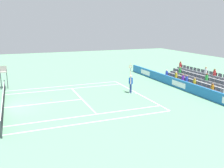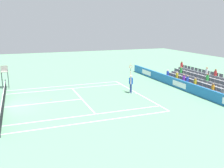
# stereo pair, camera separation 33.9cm
# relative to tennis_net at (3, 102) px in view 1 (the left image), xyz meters

# --- Properties ---
(ground_plane) EXTENTS (80.00, 80.00, 0.00)m
(ground_plane) POSITION_rel_tennis_net_xyz_m (0.00, 0.00, -0.49)
(ground_plane) COLOR #669E77
(line_baseline) EXTENTS (10.97, 0.10, 0.01)m
(line_baseline) POSITION_rel_tennis_net_xyz_m (0.00, -11.89, -0.49)
(line_baseline) COLOR white
(line_baseline) RESTS_ON ground
(line_service) EXTENTS (8.23, 0.10, 0.01)m
(line_service) POSITION_rel_tennis_net_xyz_m (0.00, -6.40, -0.49)
(line_service) COLOR white
(line_service) RESTS_ON ground
(line_centre_service) EXTENTS (0.10, 6.40, 0.01)m
(line_centre_service) POSITION_rel_tennis_net_xyz_m (0.00, -3.20, -0.49)
(line_centre_service) COLOR white
(line_centre_service) RESTS_ON ground
(line_singles_sideline_left) EXTENTS (0.10, 11.89, 0.01)m
(line_singles_sideline_left) POSITION_rel_tennis_net_xyz_m (4.12, -5.95, -0.49)
(line_singles_sideline_left) COLOR white
(line_singles_sideline_left) RESTS_ON ground
(line_singles_sideline_right) EXTENTS (0.10, 11.89, 0.01)m
(line_singles_sideline_right) POSITION_rel_tennis_net_xyz_m (-4.12, -5.95, -0.49)
(line_singles_sideline_right) COLOR white
(line_singles_sideline_right) RESTS_ON ground
(line_doubles_sideline_left) EXTENTS (0.10, 11.89, 0.01)m
(line_doubles_sideline_left) POSITION_rel_tennis_net_xyz_m (5.49, -5.95, -0.49)
(line_doubles_sideline_left) COLOR white
(line_doubles_sideline_left) RESTS_ON ground
(line_doubles_sideline_right) EXTENTS (0.10, 11.89, 0.01)m
(line_doubles_sideline_right) POSITION_rel_tennis_net_xyz_m (-5.49, -5.95, -0.49)
(line_doubles_sideline_right) COLOR white
(line_doubles_sideline_right) RESTS_ON ground
(line_centre_mark) EXTENTS (0.10, 0.20, 0.01)m
(line_centre_mark) POSITION_rel_tennis_net_xyz_m (0.00, -11.79, -0.49)
(line_centre_mark) COLOR white
(line_centre_mark) RESTS_ON ground
(sponsor_barrier) EXTENTS (21.01, 0.22, 0.96)m
(sponsor_barrier) POSITION_rel_tennis_net_xyz_m (0.00, -16.75, -0.01)
(sponsor_barrier) COLOR #1E66AD
(sponsor_barrier) RESTS_ON ground
(tennis_net) EXTENTS (11.97, 0.10, 1.07)m
(tennis_net) POSITION_rel_tennis_net_xyz_m (0.00, 0.00, 0.00)
(tennis_net) COLOR #33383D
(tennis_net) RESTS_ON ground
(tennis_player) EXTENTS (0.51, 0.41, 2.85)m
(tennis_player) POSITION_rel_tennis_net_xyz_m (0.32, -11.33, 0.50)
(tennis_player) COLOR navy
(tennis_player) RESTS_ON ground
(umpire_chair) EXTENTS (0.70, 0.70, 2.34)m
(umpire_chair) POSITION_rel_tennis_net_xyz_m (6.76, 0.03, 1.03)
(umpire_chair) COLOR #474C54
(umpire_chair) RESTS_ON ground
(stadium_stand) EXTENTS (8.68, 2.85, 2.15)m
(stadium_stand) POSITION_rel_tennis_net_xyz_m (0.01, -19.06, 0.06)
(stadium_stand) COLOR gray
(stadium_stand) RESTS_ON ground
(loose_tennis_ball) EXTENTS (0.07, 0.07, 0.07)m
(loose_tennis_ball) POSITION_rel_tennis_net_xyz_m (0.71, -3.80, -0.46)
(loose_tennis_ball) COLOR #D1E533
(loose_tennis_ball) RESTS_ON ground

